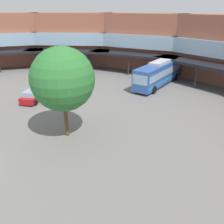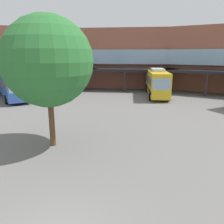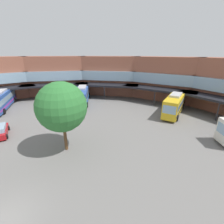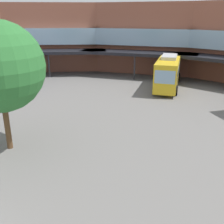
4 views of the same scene
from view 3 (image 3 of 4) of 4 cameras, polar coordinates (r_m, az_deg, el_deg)
The scene contains 7 objects.
ground_plane at distance 15.34m, azimuth -33.97°, elevation -29.54°, with size 124.46×124.46×0.00m, color slate.
station_building at distance 25.80m, azimuth 8.44°, elevation 7.23°, with size 80.66×48.77×10.09m.
bus_1 at distance 39.82m, azimuth -35.10°, elevation 3.73°, with size 10.56×9.26×3.76m.
bus_2 at distance 37.66m, azimuth -10.63°, elevation 6.36°, with size 9.56×11.21×3.69m.
bus_4 at distance 31.95m, azimuth 21.77°, elevation 2.80°, with size 3.07×10.31×3.88m.
parked_car at distance 27.13m, azimuth -35.60°, elevation -5.61°, with size 4.72×3.72×1.53m.
plaza_tree at distance 18.07m, azimuth -17.75°, elevation 1.75°, with size 5.56×5.56×8.21m.
Camera 3 is at (10.44, -2.34, 10.99)m, focal length 25.26 mm.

